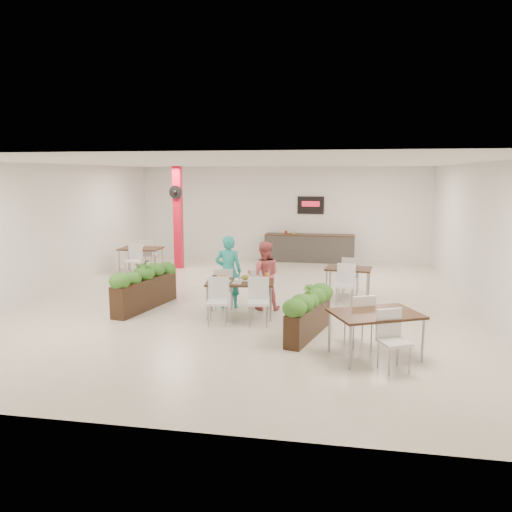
# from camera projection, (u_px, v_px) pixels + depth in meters

# --- Properties ---
(ground) EXTENTS (12.00, 12.00, 0.00)m
(ground) POSITION_uv_depth(u_px,v_px,m) (249.00, 302.00, 11.69)
(ground) COLOR beige
(ground) RESTS_ON ground
(room_shell) EXTENTS (10.10, 12.10, 3.22)m
(room_shell) POSITION_uv_depth(u_px,v_px,m) (249.00, 216.00, 11.37)
(room_shell) COLOR white
(room_shell) RESTS_ON ground
(red_column) EXTENTS (0.40, 0.41, 3.20)m
(red_column) POSITION_uv_depth(u_px,v_px,m) (178.00, 216.00, 15.62)
(red_column) COLOR red
(red_column) RESTS_ON ground
(service_counter) EXTENTS (3.00, 0.64, 2.20)m
(service_counter) POSITION_uv_depth(u_px,v_px,m) (309.00, 247.00, 16.93)
(service_counter) COLOR #302E2B
(service_counter) RESTS_ON ground
(main_table) EXTENTS (1.50, 1.77, 0.92)m
(main_table) POSITION_uv_depth(u_px,v_px,m) (240.00, 287.00, 10.39)
(main_table) COLOR black
(main_table) RESTS_ON ground
(diner_man) EXTENTS (0.64, 0.47, 1.63)m
(diner_man) POSITION_uv_depth(u_px,v_px,m) (228.00, 272.00, 11.06)
(diner_man) COLOR #28AEA4
(diner_man) RESTS_ON ground
(diner_woman) EXTENTS (0.81, 0.67, 1.51)m
(diner_woman) POSITION_uv_depth(u_px,v_px,m) (264.00, 276.00, 10.94)
(diner_woman) COLOR #DB6164
(diner_woman) RESTS_ON ground
(planter_left) EXTENTS (0.77, 2.11, 1.12)m
(planter_left) POSITION_uv_depth(u_px,v_px,m) (145.00, 285.00, 11.02)
(planter_left) COLOR black
(planter_left) RESTS_ON ground
(planter_right) EXTENTS (0.78, 1.81, 0.97)m
(planter_right) POSITION_uv_depth(u_px,v_px,m) (308.00, 310.00, 9.14)
(planter_right) COLOR black
(planter_right) RESTS_ON ground
(side_table_a) EXTENTS (1.24, 1.63, 0.92)m
(side_table_a) POSITION_uv_depth(u_px,v_px,m) (141.00, 252.00, 15.07)
(side_table_a) COLOR black
(side_table_a) RESTS_ON ground
(side_table_b) EXTENTS (1.14, 1.66, 0.92)m
(side_table_b) POSITION_uv_depth(u_px,v_px,m) (348.00, 273.00, 11.88)
(side_table_b) COLOR black
(side_table_b) RESTS_ON ground
(side_table_c) EXTENTS (1.63, 1.65, 0.92)m
(side_table_c) POSITION_uv_depth(u_px,v_px,m) (376.00, 319.00, 8.06)
(side_table_c) COLOR black
(side_table_c) RESTS_ON ground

